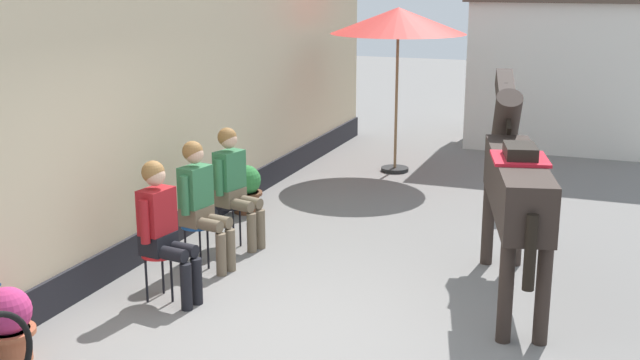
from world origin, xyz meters
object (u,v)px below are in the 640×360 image
at_px(flower_planter_nearest, 8,323).
at_px(spare_stool_white, 504,188).
at_px(saddled_horse_center, 515,181).
at_px(seated_visitor_near, 163,224).
at_px(seated_visitor_far, 234,181).
at_px(cafe_parasol, 398,22).
at_px(flower_planter_farthest, 246,188).
at_px(seated_visitor_middle, 201,198).

distance_m(flower_planter_nearest, spare_stool_white, 6.31).
bearing_deg(spare_stool_white, saddled_horse_center, -80.45).
height_order(seated_visitor_near, seated_visitor_far, same).
height_order(seated_visitor_far, cafe_parasol, cafe_parasol).
bearing_deg(flower_planter_farthest, seated_visitor_near, -79.31).
xyz_separation_m(seated_visitor_near, saddled_horse_center, (3.10, 1.34, 0.38)).
distance_m(saddled_horse_center, spare_stool_white, 2.69).
xyz_separation_m(saddled_horse_center, cafe_parasol, (-2.42, 4.51, 1.20)).
xyz_separation_m(seated_visitor_middle, flower_planter_farthest, (-0.46, 2.03, -0.44)).
distance_m(seated_visitor_middle, flower_planter_farthest, 2.13).
bearing_deg(saddled_horse_center, cafe_parasol, 118.19).
xyz_separation_m(seated_visitor_middle, flower_planter_nearest, (-0.43, -2.48, -0.44)).
relative_size(seated_visitor_near, cafe_parasol, 0.54).
bearing_deg(flower_planter_nearest, seated_visitor_near, 70.97).
height_order(seated_visitor_near, saddled_horse_center, saddled_horse_center).
bearing_deg(seated_visitor_near, saddled_horse_center, 23.42).
bearing_deg(flower_planter_farthest, seated_visitor_far, -69.85).
relative_size(seated_visitor_far, saddled_horse_center, 0.47).
relative_size(saddled_horse_center, spare_stool_white, 6.40).
xyz_separation_m(saddled_horse_center, flower_planter_nearest, (-3.64, -2.89, -0.82)).
xyz_separation_m(cafe_parasol, spare_stool_white, (1.99, -1.97, -1.96)).
relative_size(seated_visitor_middle, cafe_parasol, 0.54).
height_order(flower_planter_farthest, cafe_parasol, cafe_parasol).
distance_m(seated_visitor_middle, seated_visitor_far, 0.79).
distance_m(seated_visitor_far, flower_planter_farthest, 1.40).
relative_size(flower_planter_nearest, flower_planter_farthest, 1.00).
relative_size(seated_visitor_far, flower_planter_nearest, 2.17).
height_order(seated_visitor_middle, saddled_horse_center, saddled_horse_center).
bearing_deg(seated_visitor_far, cafe_parasol, 79.25).
height_order(flower_planter_farthest, spare_stool_white, flower_planter_farthest).
xyz_separation_m(seated_visitor_near, flower_planter_nearest, (-0.53, -1.55, -0.44)).
bearing_deg(flower_planter_farthest, cafe_parasol, 66.79).
distance_m(seated_visitor_near, flower_planter_farthest, 3.04).
bearing_deg(seated_visitor_middle, flower_planter_farthest, 102.68).
bearing_deg(flower_planter_nearest, seated_visitor_far, 82.48).
distance_m(seated_visitor_near, flower_planter_nearest, 1.70).
relative_size(seated_visitor_far, flower_planter_farthest, 2.17).
bearing_deg(saddled_horse_center, flower_planter_nearest, -141.51).
bearing_deg(spare_stool_white, cafe_parasol, 135.28).
distance_m(seated_visitor_near, saddled_horse_center, 3.40).
bearing_deg(seated_visitor_near, spare_stool_white, 55.45).
distance_m(seated_visitor_far, spare_stool_white, 3.54).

